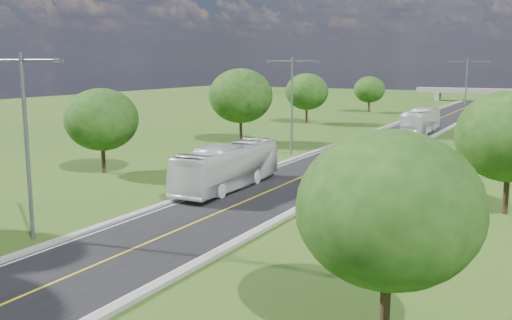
{
  "coord_description": "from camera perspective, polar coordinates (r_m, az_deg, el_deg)",
  "views": [
    {
      "loc": [
        18.96,
        -8.35,
        9.49
      ],
      "look_at": [
        0.85,
        24.78,
        3.0
      ],
      "focal_mm": 40.0,
      "sensor_mm": 36.0,
      "label": 1
    }
  ],
  "objects": [
    {
      "name": "ground",
      "position": [
        71.57,
        13.05,
        1.88
      ],
      "size": [
        260.0,
        260.0,
        0.0
      ],
      "primitive_type": "plane",
      "color": "#2A4A14",
      "rests_on": "ground"
    },
    {
      "name": "road",
      "position": [
        77.32,
        14.26,
        2.43
      ],
      "size": [
        8.0,
        150.0,
        0.06
      ],
      "primitive_type": "cube",
      "color": "black",
      "rests_on": "ground"
    },
    {
      "name": "curb_left",
      "position": [
        78.46,
        11.26,
        2.7
      ],
      "size": [
        0.5,
        150.0,
        0.22
      ],
      "primitive_type": "cube",
      "color": "gray",
      "rests_on": "ground"
    },
    {
      "name": "curb_right",
      "position": [
        76.37,
        17.35,
        2.25
      ],
      "size": [
        0.5,
        150.0,
        0.22
      ],
      "primitive_type": "cube",
      "color": "gray",
      "rests_on": "ground"
    },
    {
      "name": "speed_limit_sign",
      "position": [
        48.98,
        11.97,
        0.27
      ],
      "size": [
        0.55,
        0.09,
        2.4
      ],
      "color": "slate",
      "rests_on": "ground"
    },
    {
      "name": "overpass",
      "position": [
        149.73,
        21.5,
        6.37
      ],
      "size": [
        30.0,
        3.0,
        3.2
      ],
      "color": "gray",
      "rests_on": "ground"
    },
    {
      "name": "streetlight_near_left",
      "position": [
        32.41,
        -22.03,
        2.76
      ],
      "size": [
        5.9,
        0.25,
        10.0
      ],
      "color": "slate",
      "rests_on": "ground"
    },
    {
      "name": "streetlight_mid_left",
      "position": [
        59.01,
        3.61,
        6.29
      ],
      "size": [
        5.9,
        0.25,
        10.0
      ],
      "color": "slate",
      "rests_on": "ground"
    },
    {
      "name": "streetlight_far_right",
      "position": [
        87.39,
        20.26,
        6.83
      ],
      "size": [
        5.9,
        0.25,
        10.0
      ],
      "color": "slate",
      "rests_on": "ground"
    },
    {
      "name": "tree_lb",
      "position": [
        50.67,
        -15.18,
        3.93
      ],
      "size": [
        6.3,
        6.3,
        7.33
      ],
      "color": "black",
      "rests_on": "ground"
    },
    {
      "name": "tree_lc",
      "position": [
        67.63,
        -1.54,
        6.43
      ],
      "size": [
        7.56,
        7.56,
        8.79
      ],
      "color": "black",
      "rests_on": "ground"
    },
    {
      "name": "tree_ld",
      "position": [
        89.98,
        5.11,
        6.83
      ],
      "size": [
        6.72,
        6.72,
        7.82
      ],
      "color": "black",
      "rests_on": "ground"
    },
    {
      "name": "tree_le",
      "position": [
        111.61,
        11.27,
        6.92
      ],
      "size": [
        5.88,
        5.88,
        6.84
      ],
      "color": "black",
      "rests_on": "ground"
    },
    {
      "name": "tree_ra",
      "position": [
        19.62,
        13.15,
        -4.81
      ],
      "size": [
        6.3,
        6.3,
        7.33
      ],
      "color": "black",
      "rests_on": "ground"
    },
    {
      "name": "tree_rb",
      "position": [
        38.73,
        24.09,
        2.18
      ],
      "size": [
        6.72,
        6.72,
        7.82
      ],
      "color": "black",
      "rests_on": "ground"
    },
    {
      "name": "bus_outbound",
      "position": [
        80.16,
        16.16,
        3.78
      ],
      "size": [
        2.74,
        11.69,
        3.25
      ],
      "primitive_type": "imported",
      "rotation": [
        0.0,
        0.0,
        3.14
      ],
      "color": "silver",
      "rests_on": "road"
    },
    {
      "name": "bus_inbound",
      "position": [
        43.06,
        -2.84,
        -0.63
      ],
      "size": [
        3.21,
        12.13,
        3.36
      ],
      "primitive_type": "imported",
      "rotation": [
        0.0,
        0.0,
        0.03
      ],
      "color": "silver",
      "rests_on": "road"
    }
  ]
}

